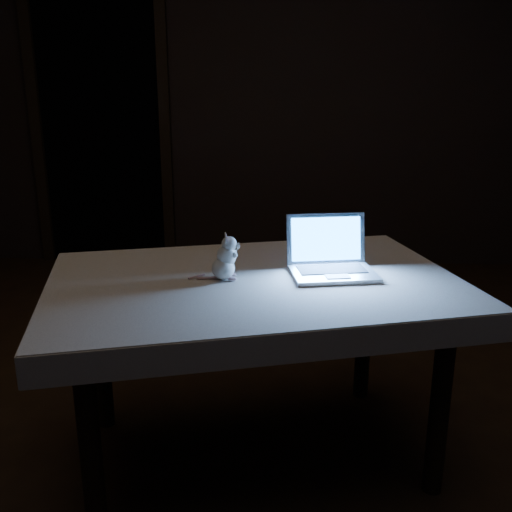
# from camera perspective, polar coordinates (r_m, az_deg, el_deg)

# --- Properties ---
(floor) EXTENTS (5.00, 5.00, 0.00)m
(floor) POSITION_cam_1_polar(r_m,az_deg,el_deg) (2.29, -4.65, -19.08)
(floor) COLOR black
(floor) RESTS_ON ground
(back_wall) EXTENTS (4.50, 0.04, 2.60)m
(back_wall) POSITION_cam_1_polar(r_m,az_deg,el_deg) (4.35, -0.94, 16.10)
(back_wall) COLOR black
(back_wall) RESTS_ON ground
(doorway) EXTENTS (1.06, 0.36, 2.13)m
(doorway) POSITION_cam_1_polar(r_m,az_deg,el_deg) (4.56, -15.22, 12.60)
(doorway) COLOR black
(doorway) RESTS_ON back_wall
(table) EXTENTS (1.46, 1.13, 0.69)m
(table) POSITION_cam_1_polar(r_m,az_deg,el_deg) (2.10, -0.14, -11.41)
(table) COLOR black
(table) RESTS_ON floor
(tablecloth) EXTENTS (1.60, 1.30, 0.09)m
(tablecloth) POSITION_cam_1_polar(r_m,az_deg,el_deg) (1.95, 0.05, -3.64)
(tablecloth) COLOR beige
(tablecloth) RESTS_ON table
(laptop) EXTENTS (0.33, 0.30, 0.20)m
(laptop) POSITION_cam_1_polar(r_m,az_deg,el_deg) (1.97, 7.84, 0.73)
(laptop) COLOR #BBBCC0
(laptop) RESTS_ON tablecloth
(plush_mouse) EXTENTS (0.13, 0.13, 0.16)m
(plush_mouse) POSITION_cam_1_polar(r_m,az_deg,el_deg) (1.93, -3.32, -0.08)
(plush_mouse) COLOR silver
(plush_mouse) RESTS_ON tablecloth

